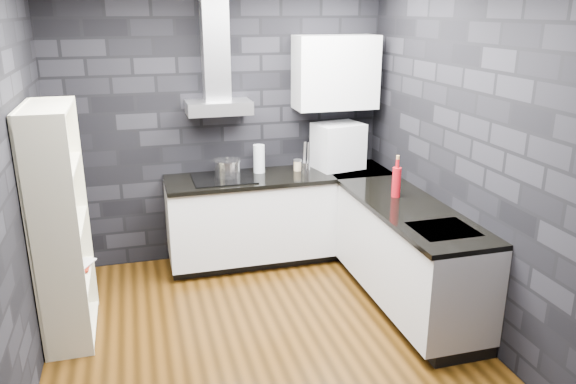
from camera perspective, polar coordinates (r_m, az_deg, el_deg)
name	(u,v)px	position (r m, az deg, el deg)	size (l,w,h in m)	color
ground	(261,333)	(4.58, -2.80, -14.10)	(3.20, 3.20, 0.00)	#41260A
wall_back	(222,125)	(5.58, -6.76, 6.75)	(3.20, 0.05, 2.70)	black
wall_front	(336,263)	(2.55, 4.95, -7.17)	(3.20, 0.05, 2.70)	black
wall_left	(11,187)	(4.02, -26.35, 0.47)	(0.05, 3.20, 2.70)	black
wall_right	(459,154)	(4.64, 16.95, 3.76)	(0.05, 3.20, 2.70)	black
toekick_back	(279,253)	(5.81, -0.93, -6.17)	(2.18, 0.50, 0.10)	black
toekick_right	(409,299)	(5.05, 12.19, -10.56)	(0.50, 1.78, 0.10)	black
counter_back_cab	(280,215)	(5.61, -0.85, -2.32)	(2.20, 0.60, 0.76)	silver
counter_right_cab	(408,254)	(4.84, 12.10, -6.17)	(0.60, 1.80, 0.76)	silver
counter_back_top	(280,177)	(5.47, -0.84, 1.57)	(2.20, 0.62, 0.04)	black
counter_right_top	(410,209)	(4.69, 12.31, -1.72)	(0.62, 1.80, 0.04)	black
counter_corner_top	(356,170)	(5.73, 6.90, 2.20)	(0.62, 0.62, 0.04)	black
hood_body	(219,107)	(5.34, -7.04, 8.53)	(0.60, 0.34, 0.12)	silver
hood_chimney	(215,51)	(5.35, -7.38, 14.04)	(0.24, 0.20, 0.90)	silver
upper_cabinet	(335,72)	(5.58, 4.85, 12.02)	(0.80, 0.35, 0.70)	silver
cooktop	(224,178)	(5.36, -6.56, 1.41)	(0.58, 0.50, 0.01)	black
sink_rim	(443,230)	(4.28, 15.51, -3.70)	(0.44, 0.40, 0.01)	silver
pot	(227,169)	(5.39, -6.18, 2.37)	(0.24, 0.24, 0.14)	#B3B3B7
glass_vase	(259,159)	(5.51, -2.96, 3.39)	(0.11, 0.11, 0.28)	silver
storage_jar	(298,166)	(5.59, 0.98, 2.68)	(0.08, 0.08, 0.10)	tan
utensil_crock	(306,168)	(5.48, 1.79, 2.45)	(0.09, 0.09, 0.12)	#B3B3B7
appliance_garage	(338,146)	(5.67, 5.11, 4.67)	(0.46, 0.36, 0.46)	silver
red_bottle	(396,182)	(4.87, 10.95, 0.98)	(0.08, 0.08, 0.26)	maroon
bookshelf	(61,225)	(4.53, -22.11, -3.14)	(0.34, 0.80, 1.80)	beige
fruit_bowl	(59,223)	(4.47, -22.23, -2.92)	(0.23, 0.23, 0.06)	white
book_red	(67,257)	(4.78, -21.53, -6.18)	(0.16, 0.02, 0.22)	maroon
book_second	(69,251)	(4.83, -21.37, -5.63)	(0.17, 0.02, 0.23)	#B2B2B2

